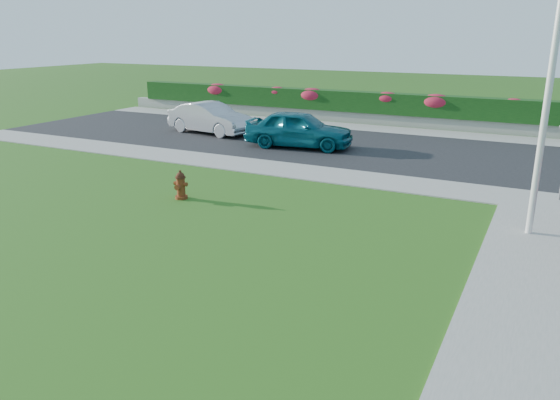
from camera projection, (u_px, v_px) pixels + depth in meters
The scene contains 17 objects.
ground at pixel (157, 269), 11.59m from camera, with size 120.00×120.00×0.00m, color black.
street_far at pixel (264, 138), 25.68m from camera, with size 26.00×8.00×0.04m, color black.
sidewalk_far at pixel (182, 157), 21.85m from camera, with size 24.00×2.00×0.04m, color gray.
curb_corner at pixel (538, 200), 16.24m from camera, with size 2.00×2.00×0.04m, color gray.
sidewalk_beyond at pixel (377, 129), 28.22m from camera, with size 34.00×2.00×0.04m, color gray.
retaining_wall at pixel (386, 119), 29.41m from camera, with size 34.00×0.40×0.60m, color gray.
hedge at pixel (387, 103), 29.25m from camera, with size 32.00×0.90×1.10m, color black.
fire_hydrant at pixel (181, 185), 16.35m from camera, with size 0.45×0.42×0.88m.
sedan_teal at pixel (299, 129), 23.42m from camera, with size 1.86×4.63×1.58m, color #0D5666.
sedan_silver at pixel (210, 118), 26.67m from camera, with size 1.57×4.50×1.48m, color #A8A9AF.
utility_pole at pixel (548, 98), 12.59m from camera, with size 0.16×0.16×6.72m, color silver.
flower_clump_a at pixel (218, 90), 33.72m from camera, with size 1.52×0.98×0.76m, color #BE203F.
flower_clump_b at pixel (277, 92), 31.91m from camera, with size 1.17×0.75×0.58m, color #BE203F.
flower_clump_c at pixel (312, 95), 30.98m from camera, with size 1.53×0.99×0.77m, color #BE203F.
flower_clump_d at pixel (387, 98), 29.08m from camera, with size 1.30×0.83×0.65m, color #BE203F.
flower_clump_e at pixel (436, 102), 27.98m from camera, with size 1.55×1.00×0.78m, color #BE203F.
flower_clump_f at pixel (514, 104), 26.36m from camera, with size 1.02×0.66×0.51m, color #BE203F.
Camera 1 is at (7.14, -8.31, 4.82)m, focal length 35.00 mm.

